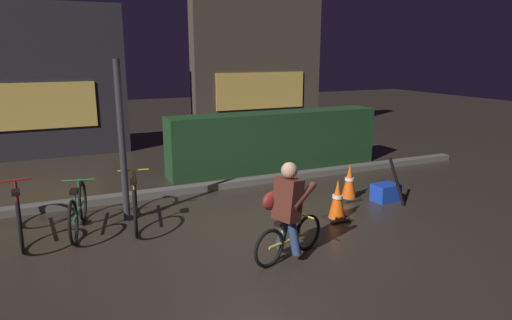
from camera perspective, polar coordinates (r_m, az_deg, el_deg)
ground_plane at (r=6.59m, az=0.58°, el=-8.92°), size 40.00×40.00×0.00m
sidewalk_curb at (r=8.50m, az=-5.70°, el=-3.35°), size 12.00×0.24×0.12m
hedge_row at (r=9.85m, az=2.47°, el=2.48°), size 4.80×0.70×1.27m
storefront_left at (r=12.07m, az=-28.72°, el=8.67°), size 5.15×0.54×3.70m
storefront_right at (r=13.99m, az=0.20°, el=13.61°), size 4.16×0.54×5.11m
street_post at (r=6.90m, az=-16.75°, el=2.10°), size 0.10×0.10×2.44m
parked_bike_leftmost at (r=6.98m, az=-28.05°, el=-6.16°), size 0.46×1.71×0.79m
parked_bike_left_mid at (r=6.91m, az=-21.78°, el=-5.97°), size 0.46×1.52×0.71m
parked_bike_center_left at (r=6.94m, az=-15.20°, el=-5.15°), size 0.46×1.68×0.78m
traffic_cone_near at (r=7.00m, az=10.36°, el=-5.07°), size 0.36×0.36×0.65m
traffic_cone_far at (r=7.99m, az=11.84°, el=-2.80°), size 0.36×0.36×0.64m
blue_crate at (r=8.11m, az=16.24°, el=-4.01°), size 0.46×0.34×0.30m
cyclist at (r=5.52m, az=3.93°, el=-6.49°), size 1.14×0.50×1.25m
closed_umbrella at (r=7.86m, az=17.55°, el=-2.67°), size 0.28×0.24×0.82m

